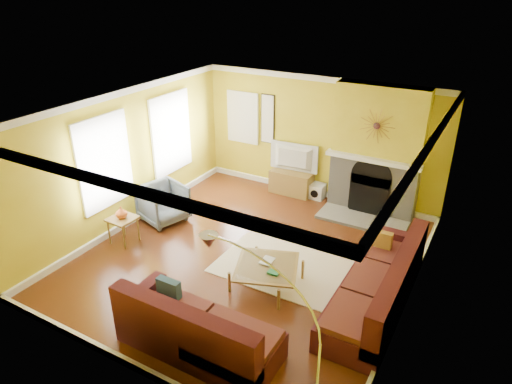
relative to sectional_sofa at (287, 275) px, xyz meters
The scene contains 27 objects.
floor 1.40m from the sectional_sofa, 145.42° to the left, with size 5.50×6.00×0.02m, color #653015.
ceiling 2.62m from the sectional_sofa, 145.42° to the left, with size 5.50×6.00×0.02m, color white.
wall_back 4.02m from the sectional_sofa, 106.16° to the left, with size 5.50×0.02×2.70m, color gold.
wall_front 2.66m from the sectional_sofa, 115.77° to the right, with size 5.50×0.02×2.70m, color gold.
wall_left 4.02m from the sectional_sofa, 168.95° to the left, with size 0.02×6.00×2.70m, color gold.
wall_right 2.04m from the sectional_sofa, 24.23° to the left, with size 0.02×6.00×2.70m, color gold.
baseboard 1.38m from the sectional_sofa, 145.42° to the left, with size 5.50×6.00×0.12m, color white, non-canonical shape.
crown_molding 2.56m from the sectional_sofa, 145.42° to the left, with size 5.50×6.00×0.12m, color white, non-canonical shape.
window_left_near 4.45m from the sectional_sofa, 151.70° to the left, with size 0.06×1.22×1.72m, color white.
window_left_far 3.96m from the sectional_sofa, behind, with size 0.06×1.22×1.72m, color white.
window_back 4.89m from the sectional_sofa, 128.86° to the left, with size 0.82×0.06×1.22m, color white.
wall_art 4.54m from the sectional_sofa, 122.16° to the left, with size 0.34×0.04×1.14m, color white.
fireplace 3.67m from the sectional_sofa, 85.82° to the left, with size 1.80×0.40×2.70m, color gray, non-canonical shape.
mantel 3.42m from the sectional_sofa, 85.51° to the left, with size 1.92×0.22×0.08m, color white.
hearth 3.04m from the sectional_sofa, 85.05° to the left, with size 1.80×0.70×0.06m, color gray.
sunburst 3.65m from the sectional_sofa, 85.53° to the left, with size 0.70×0.04×0.70m, color olive, non-canonical shape.
rug 1.04m from the sectional_sofa, 111.65° to the left, with size 2.40×1.80×0.02m, color beige.
sectional_sofa is the anchor object (origin of this frame).
coffee_table 0.53m from the sectional_sofa, 159.06° to the left, with size 0.97×0.97×0.38m, color white, non-canonical shape.
media_console 3.86m from the sectional_sofa, 114.37° to the left, with size 0.97×0.44×0.53m, color olive.
tv 3.87m from the sectional_sofa, 114.37° to the left, with size 1.12×0.15×0.65m, color black.
subwoofer 3.71m from the sectional_sofa, 105.19° to the left, with size 0.33×0.33×0.33m, color white.
armchair 3.46m from the sectional_sofa, 162.29° to the left, with size 0.82×0.85×0.77m, color slate.
side_table 3.41m from the sectional_sofa, behind, with size 0.47×0.47×0.52m, color olive, non-canonical shape.
vase 3.41m from the sectional_sofa, behind, with size 0.22×0.22×0.23m, color orange.
book 0.64m from the sectional_sofa, 155.59° to the left, with size 0.19×0.26×0.03m, color white.
arc_lamp 2.16m from the sectional_sofa, 70.43° to the right, with size 1.38×0.36×2.17m, color silver, non-canonical shape.
Camera 1 is at (3.49, -5.95, 4.59)m, focal length 32.00 mm.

